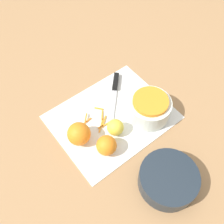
# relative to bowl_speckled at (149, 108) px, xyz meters

# --- Properties ---
(ground_plane) EXTENTS (4.00, 4.00, 0.00)m
(ground_plane) POSITION_rel_bowl_speckled_xyz_m (0.12, -0.08, -0.05)
(ground_plane) COLOR #9E754C
(cutting_board) EXTENTS (0.44, 0.35, 0.01)m
(cutting_board) POSITION_rel_bowl_speckled_xyz_m (0.12, -0.08, -0.05)
(cutting_board) COLOR silver
(cutting_board) RESTS_ON ground_plane
(bowl_speckled) EXTENTS (0.16, 0.16, 0.09)m
(bowl_speckled) POSITION_rel_bowl_speckled_xyz_m (0.00, 0.00, 0.00)
(bowl_speckled) COLOR silver
(bowl_speckled) RESTS_ON cutting_board
(bowl_dark) EXTENTS (0.19, 0.19, 0.06)m
(bowl_dark) POSITION_rel_bowl_speckled_xyz_m (0.13, 0.24, -0.02)
(bowl_dark) COLOR #1E2833
(bowl_dark) RESTS_ON ground_plane
(knife) EXTENTS (0.18, 0.19, 0.02)m
(knife) POSITION_rel_bowl_speckled_xyz_m (0.02, -0.18, -0.04)
(knife) COLOR black
(knife) RESTS_ON cutting_board
(orange_left) EXTENTS (0.07, 0.07, 0.07)m
(orange_left) POSITION_rel_bowl_speckled_xyz_m (0.22, 0.02, -0.01)
(orange_left) COLOR orange
(orange_left) RESTS_ON cutting_board
(orange_right) EXTENTS (0.08, 0.08, 0.08)m
(orange_right) POSITION_rel_bowl_speckled_xyz_m (0.27, -0.07, -0.00)
(orange_right) COLOR orange
(orange_right) RESTS_ON cutting_board
(lemon) EXTENTS (0.06, 0.06, 0.06)m
(lemon) POSITION_rel_bowl_speckled_xyz_m (0.15, -0.02, -0.01)
(lemon) COLOR gold
(lemon) RESTS_ON cutting_board
(peel_pile) EXTENTS (0.10, 0.10, 0.01)m
(peel_pile) POSITION_rel_bowl_speckled_xyz_m (0.17, -0.09, -0.04)
(peel_pile) COLOR orange
(peel_pile) RESTS_ON cutting_board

